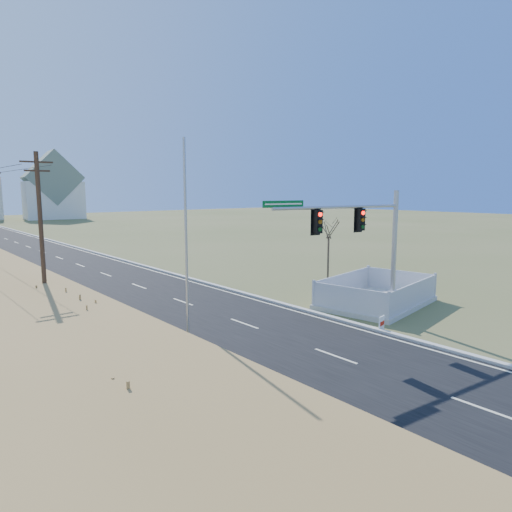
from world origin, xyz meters
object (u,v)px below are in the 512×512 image
at_px(traffic_signal_mast, 369,243).
at_px(bare_tree, 329,227).
at_px(flagpole, 187,270).
at_px(fence_enclosure, 376,300).
at_px(open_sign, 382,323).

height_order(traffic_signal_mast, bare_tree, traffic_signal_mast).
height_order(flagpole, bare_tree, flagpole).
bearing_deg(fence_enclosure, bare_tree, 52.25).
height_order(fence_enclosure, flagpole, flagpole).
xyz_separation_m(traffic_signal_mast, flagpole, (-8.97, 2.44, -0.67)).
relative_size(fence_enclosure, flagpole, 0.88).
height_order(traffic_signal_mast, fence_enclosure, traffic_signal_mast).
bearing_deg(flagpole, fence_enclosure, -0.80).
relative_size(fence_enclosure, open_sign, 11.03).
bearing_deg(flagpole, open_sign, -21.31).
bearing_deg(bare_tree, fence_enclosure, -117.80).
bearing_deg(fence_enclosure, flagpole, 169.25).
distance_m(open_sign, bare_tree, 13.49).
distance_m(flagpole, bare_tree, 18.05).
xyz_separation_m(traffic_signal_mast, fence_enclosure, (3.97, 2.26, -3.90)).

